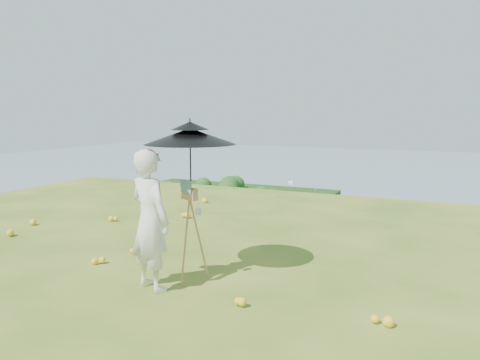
% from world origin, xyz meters
% --- Properties ---
extents(ground, '(14.00, 14.00, 0.00)m').
position_xyz_m(ground, '(0.00, 0.00, 0.00)').
color(ground, '#3C5E1B').
rests_on(ground, ground).
extents(shoreline_tier, '(170.00, 28.00, 8.00)m').
position_xyz_m(shoreline_tier, '(0.00, 75.00, -36.00)').
color(shoreline_tier, '#6B6355').
rests_on(shoreline_tier, bay_water).
extents(bay_water, '(700.00, 700.00, 0.00)m').
position_xyz_m(bay_water, '(0.00, 240.00, -34.00)').
color(bay_water, slate).
rests_on(bay_water, ground).
extents(peninsula, '(90.00, 60.00, 12.00)m').
position_xyz_m(peninsula, '(-75.00, 155.00, -29.00)').
color(peninsula, '#14380F').
rests_on(peninsula, bay_water).
extents(slope_trees, '(110.00, 50.00, 6.00)m').
position_xyz_m(slope_trees, '(0.00, 35.00, -15.00)').
color(slope_trees, '#214615').
rests_on(slope_trees, forest_slope).
extents(harbor_town, '(110.00, 22.00, 5.00)m').
position_xyz_m(harbor_town, '(0.00, 75.00, -29.50)').
color(harbor_town, silver).
rests_on(harbor_town, shoreline_tier).
extents(moored_boats, '(140.00, 140.00, 0.70)m').
position_xyz_m(moored_boats, '(-12.50, 161.00, -33.65)').
color(moored_boats, white).
rests_on(moored_boats, bay_water).
extents(wildflowers, '(10.00, 10.50, 0.12)m').
position_xyz_m(wildflowers, '(0.00, 0.25, 0.06)').
color(wildflowers, yellow).
rests_on(wildflowers, ground).
extents(painter, '(0.80, 0.66, 1.88)m').
position_xyz_m(painter, '(1.40, -1.19, 0.94)').
color(painter, silver).
rests_on(painter, ground).
extents(field_easel, '(0.70, 0.70, 1.43)m').
position_xyz_m(field_easel, '(1.68, -0.65, 0.71)').
color(field_easel, '#A67F45').
rests_on(field_easel, ground).
extents(sun_umbrella, '(1.68, 1.68, 1.10)m').
position_xyz_m(sun_umbrella, '(1.69, -0.62, 1.72)').
color(sun_umbrella, black).
rests_on(sun_umbrella, field_easel).
extents(painter_cap, '(0.27, 0.30, 0.10)m').
position_xyz_m(painter_cap, '(1.40, -1.19, 1.83)').
color(painter_cap, '#CA6F79').
rests_on(painter_cap, painter).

